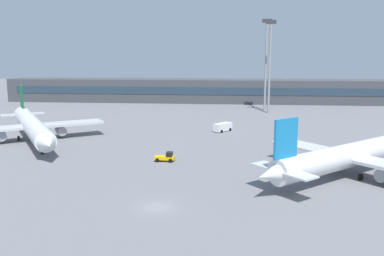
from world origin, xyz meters
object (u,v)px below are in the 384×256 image
object	(u,v)px
airplane_near	(355,154)
floodlight_tower_west	(270,61)
service_van_white	(223,127)
floodlight_tower_east	(266,59)
baggage_tug_yellow	(166,157)
airplane_mid	(32,126)

from	to	relation	value
airplane_near	floodlight_tower_west	world-z (taller)	floodlight_tower_west
service_van_white	floodlight_tower_east	xyz separation A→B (m)	(13.39, 39.09, 16.03)
baggage_tug_yellow	floodlight_tower_east	bearing A→B (deg)	71.40
airplane_mid	baggage_tug_yellow	world-z (taller)	airplane_mid
airplane_near	airplane_mid	bearing A→B (deg)	163.33
floodlight_tower_west	floodlight_tower_east	distance (m)	6.27
service_van_white	airplane_near	bearing A→B (deg)	-57.56
airplane_near	service_van_white	xyz separation A→B (m)	(-22.05, 34.69, -2.17)
airplane_mid	service_van_white	xyz separation A→B (m)	(41.80, 15.57, -2.33)
airplane_near	floodlight_tower_west	bearing A→B (deg)	96.72
baggage_tug_yellow	airplane_near	bearing A→B (deg)	-8.77
airplane_near	floodlight_tower_west	xyz separation A→B (m)	(-7.96, 67.56, 13.46)
floodlight_tower_west	floodlight_tower_east	bearing A→B (deg)	96.40
service_van_white	floodlight_tower_east	bearing A→B (deg)	71.09
airplane_mid	service_van_white	world-z (taller)	airplane_mid
floodlight_tower_west	floodlight_tower_east	world-z (taller)	floodlight_tower_east
service_van_white	floodlight_tower_east	size ratio (longest dim) A/B	0.18
airplane_near	baggage_tug_yellow	xyz separation A→B (m)	(-31.84, 4.91, -2.48)
airplane_near	airplane_mid	xyz separation A→B (m)	(-63.86, 19.12, 0.16)
airplane_near	baggage_tug_yellow	distance (m)	32.31
service_van_white	floodlight_tower_west	size ratio (longest dim) A/B	0.18
airplane_mid	floodlight_tower_east	distance (m)	78.88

